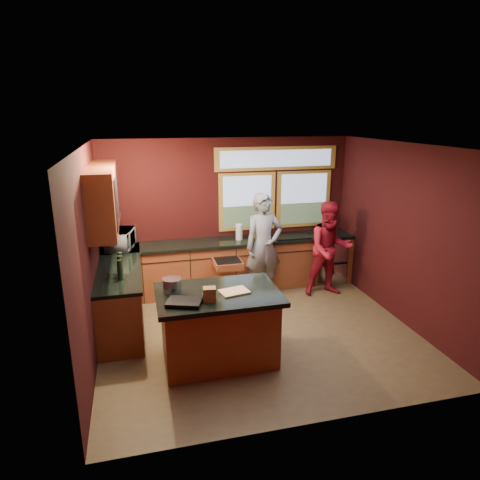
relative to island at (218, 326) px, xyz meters
name	(u,v)px	position (x,y,z in m)	size (l,w,h in m)	color
floor	(258,332)	(0.71, 0.55, -0.48)	(4.50, 4.50, 0.00)	brown
room_shell	(212,211)	(0.11, 0.88, 1.32)	(4.52, 4.02, 2.71)	black
back_counter	(243,264)	(0.90, 2.25, -0.01)	(4.50, 0.64, 0.93)	brown
left_counter	(121,293)	(-1.24, 1.40, -0.01)	(0.64, 2.30, 0.93)	brown
island	(218,326)	(0.00, 0.00, 0.00)	(1.55, 1.05, 0.95)	brown
person_grey	(264,246)	(1.15, 1.80, 0.44)	(0.67, 0.44, 1.83)	slate
person_red	(330,249)	(2.30, 1.60, 0.36)	(0.81, 0.63, 1.68)	maroon
microwave	(120,240)	(-1.21, 2.19, 0.61)	(0.59, 0.40, 0.33)	#999999
potted_plant	(257,228)	(1.18, 2.30, 0.63)	(0.32, 0.27, 0.35)	#999999
paper_towel	(239,232)	(0.83, 2.25, 0.59)	(0.12, 0.12, 0.28)	silver
cutting_board	(234,292)	(0.20, -0.05, 0.48)	(0.35, 0.25, 0.02)	tan
stock_pot	(172,285)	(-0.55, 0.15, 0.56)	(0.24, 0.24, 0.18)	#B1B1B6
paper_bag	(209,295)	(-0.15, -0.25, 0.56)	(0.15, 0.12, 0.18)	brown
black_tray	(184,302)	(-0.45, -0.25, 0.49)	(0.40, 0.28, 0.05)	black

